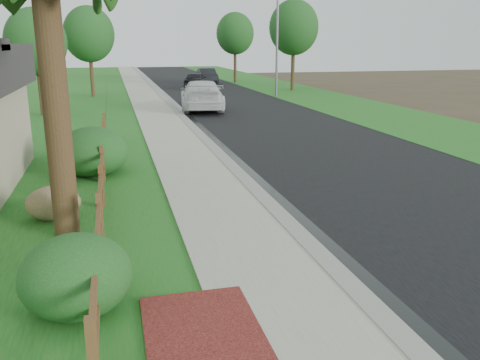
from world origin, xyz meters
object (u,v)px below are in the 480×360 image
object	(u,v)px
white_suv	(202,95)
streetlight	(275,28)
dark_car_mid	(196,80)
ranch_fence	(102,173)

from	to	relation	value
white_suv	streetlight	xyz separation A→B (m)	(6.54, 6.26, 4.07)
dark_car_mid	streetlight	bearing A→B (deg)	135.47
dark_car_mid	white_suv	bearing A→B (deg)	98.65
ranch_fence	white_suv	bearing A→B (deg)	71.51
streetlight	white_suv	bearing A→B (deg)	-136.26
white_suv	dark_car_mid	world-z (taller)	white_suv
dark_car_mid	ranch_fence	bearing A→B (deg)	92.80
dark_car_mid	streetlight	world-z (taller)	streetlight
ranch_fence	white_suv	size ratio (longest dim) A/B	2.79
ranch_fence	dark_car_mid	size ratio (longest dim) A/B	3.92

